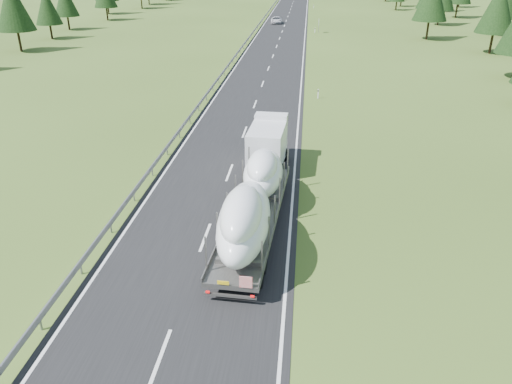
{
  "coord_description": "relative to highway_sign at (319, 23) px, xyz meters",
  "views": [
    {
      "loc": [
        5.11,
        -23.17,
        14.01
      ],
      "look_at": [
        2.59,
        2.06,
        1.9
      ],
      "focal_mm": 35.0,
      "sensor_mm": 36.0,
      "label": 1
    }
  ],
  "objects": [
    {
      "name": "distant_van",
      "position": [
        -9.18,
        13.99,
        -1.09
      ],
      "size": [
        2.66,
        5.29,
        1.44
      ],
      "primitive_type": "imported",
      "rotation": [
        0.0,
        0.0,
        0.05
      ],
      "color": "silver",
      "rests_on": "ground"
    },
    {
      "name": "guardrail",
      "position": [
        -12.5,
        19.94,
        -1.21
      ],
      "size": [
        0.1,
        400.0,
        0.76
      ],
      "color": "slate",
      "rests_on": "ground"
    },
    {
      "name": "road_surface",
      "position": [
        -7.2,
        20.0,
        -1.8
      ],
      "size": [
        10.0,
        400.0,
        0.02
      ],
      "primitive_type": "cube",
      "color": "black",
      "rests_on": "ground"
    },
    {
      "name": "highway_sign",
      "position": [
        0.0,
        0.0,
        0.0
      ],
      "size": [
        0.08,
        0.9,
        2.6
      ],
      "color": "slate",
      "rests_on": "ground"
    },
    {
      "name": "ground",
      "position": [
        -7.2,
        -80.0,
        -1.81
      ],
      "size": [
        400.0,
        400.0,
        0.0
      ],
      "primitive_type": "plane",
      "color": "#3B541C",
      "rests_on": "ground"
    },
    {
      "name": "boat_truck",
      "position": [
        -4.61,
        -77.56,
        0.35
      ],
      "size": [
        3.36,
        18.72,
        4.18
      ],
      "color": "silver",
      "rests_on": "ground"
    }
  ]
}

